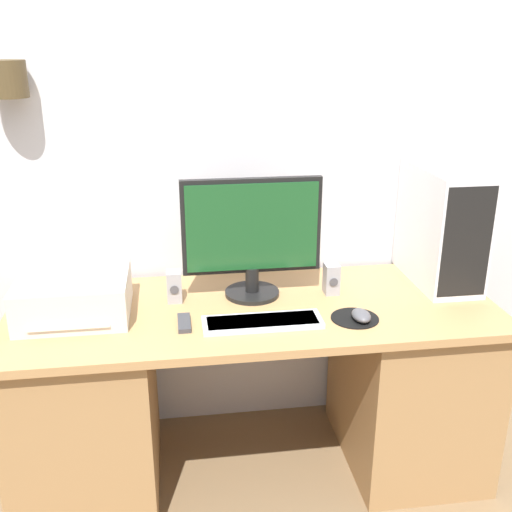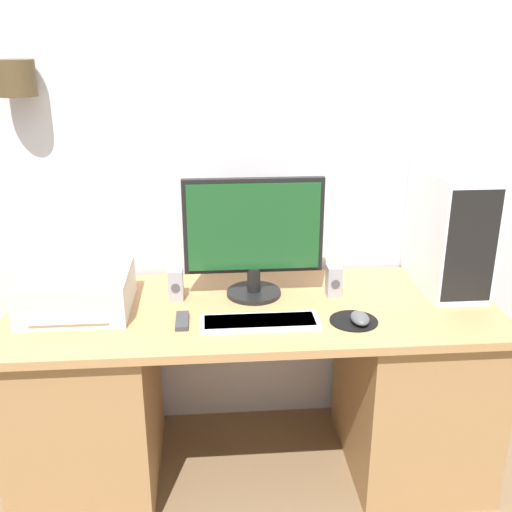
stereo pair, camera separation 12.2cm
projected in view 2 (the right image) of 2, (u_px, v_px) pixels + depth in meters
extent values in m
cube|color=silver|center=(246.00, 114.00, 2.33)|extent=(6.40, 0.05, 2.70)
cylinder|color=#4C3D23|center=(16.00, 78.00, 2.12)|extent=(0.14, 0.14, 0.13)
cube|color=tan|center=(254.00, 310.00, 2.18)|extent=(1.77, 0.68, 0.03)
cube|color=#A4794B|center=(89.00, 401.00, 2.26)|extent=(0.50, 0.63, 0.68)
cube|color=#A4794B|center=(412.00, 386.00, 2.35)|extent=(0.50, 0.63, 0.68)
cylinder|color=black|center=(254.00, 293.00, 2.27)|extent=(0.21, 0.21, 0.02)
cylinder|color=black|center=(254.00, 279.00, 2.25)|extent=(0.05, 0.05, 0.09)
cube|color=black|center=(254.00, 226.00, 2.19)|extent=(0.51, 0.03, 0.36)
cube|color=#194C23|center=(254.00, 227.00, 2.17)|extent=(0.48, 0.01, 0.32)
cube|color=silver|center=(260.00, 322.00, 2.04)|extent=(0.41, 0.13, 0.02)
cube|color=white|center=(260.00, 321.00, 2.03)|extent=(0.38, 0.11, 0.01)
cylinder|color=black|center=(354.00, 321.00, 2.06)|extent=(0.17, 0.17, 0.00)
ellipsoid|color=#4C4C51|center=(360.00, 318.00, 2.04)|extent=(0.06, 0.10, 0.04)
cube|color=white|center=(448.00, 229.00, 2.30)|extent=(0.21, 0.43, 0.46)
cube|color=black|center=(471.00, 247.00, 2.10)|extent=(0.18, 0.01, 0.41)
cube|color=beige|center=(77.00, 291.00, 2.13)|extent=(0.38, 0.33, 0.15)
cube|color=white|center=(72.00, 314.00, 2.05)|extent=(0.26, 0.15, 0.01)
cube|color=#99999E|center=(176.00, 284.00, 2.22)|extent=(0.05, 0.06, 0.12)
cylinder|color=#47474C|center=(175.00, 288.00, 2.19)|extent=(0.03, 0.00, 0.03)
cube|color=#99999E|center=(334.00, 281.00, 2.25)|extent=(0.05, 0.06, 0.12)
cylinder|color=#47474C|center=(336.00, 284.00, 2.22)|extent=(0.03, 0.00, 0.03)
cube|color=#38383D|center=(182.00, 321.00, 2.05)|extent=(0.04, 0.13, 0.02)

